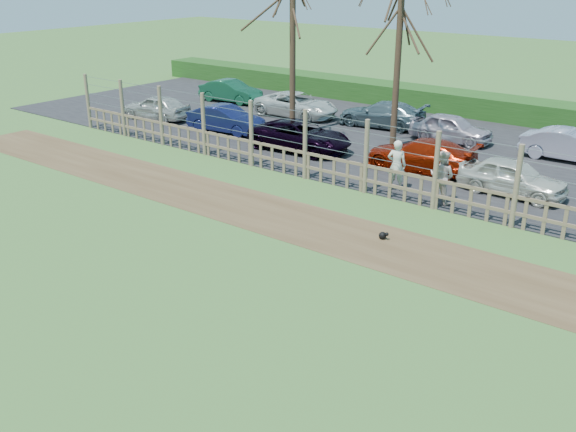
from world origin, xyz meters
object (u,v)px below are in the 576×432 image
Objects in this scene: tree_mid at (400,28)px; car_11 at (570,145)px; visitor_b at (442,177)px; car_2 at (300,136)px; car_8 at (296,105)px; car_10 at (451,128)px; visitor_a at (397,165)px; car_1 at (226,119)px; tree_left at (293,4)px; car_0 at (157,107)px; crow at (383,235)px; car_3 at (421,155)px; car_9 at (382,114)px; car_7 at (231,91)px; car_4 at (513,177)px.

tree_mid is 8.02m from car_11.
visitor_b is 0.40× the size of car_2.
car_8 and car_11 have the same top height.
car_2 is 1.23× the size of car_10.
visitor_a reaches higher than car_10.
visitor_b is 0.47× the size of car_1.
tree_left is 8.91m from car_0.
car_8 is 13.02m from car_11.
car_11 is (6.34, 2.50, -4.23)m from tree_mid.
visitor_a is 5.93× the size of crow.
car_2 and car_10 have the same top height.
tree_mid reaches higher than car_11.
tree_mid is at bearing 94.82° from car_0.
tree_mid is 1.87× the size of car_11.
tree_left is 12.44m from car_11.
car_3 and car_9 have the same top height.
car_3 is (5.19, 0.47, 0.00)m from car_2.
car_0 is at bearing 159.48° from crow.
crow is 13.26m from car_9.
car_2 and car_7 have the same top height.
tree_mid is at bearing -48.37° from car_2.
tree_left is at bearing -167.47° from tree_mid.
car_4 is 18.63m from car_7.
tree_mid is 1.87× the size of car_1.
car_10 is (3.69, -0.55, 0.00)m from car_9.
car_11 is (3.62, 7.21, -0.26)m from visitor_a.
car_0 is at bearing 131.28° from car_8.
car_0 is 0.85× the size of car_9.
car_1 is 9.65m from car_3.
tree_mid reaches higher than car_10.
car_7 is at bearing -96.66° from car_9.
tree_left is 1.15× the size of tree_mid.
crow is 0.08× the size of car_0.
car_2 is (-7.24, 2.22, -0.26)m from visitor_b.
visitor_b is at bearing -47.91° from tree_mid.
visitor_b is 17.99m from car_7.
tree_mid is 12.73m from car_0.
visitor_b is 0.49× the size of car_10.
car_3 and car_10 have the same top height.
car_2 is at bearing -126.99° from car_7.
tree_left is at bearing -146.90° from car_8.
car_9 is (-2.19, 2.88, -4.23)m from tree_mid.
car_1 reaches higher than crow.
car_3 is 1.14× the size of car_11.
tree_left is at bearing 82.86° from car_4.
car_0 is 14.10m from car_10.
tree_left reaches higher than car_2.
visitor_b reaches higher than car_1.
crow is (0.01, -3.63, -0.79)m from visitor_b.
tree_mid is 1.94× the size of car_0.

